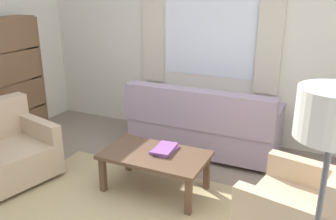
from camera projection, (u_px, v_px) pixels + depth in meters
ground_plane at (129, 213)px, 3.49m from camera, size 6.24×6.24×0.00m
wall_back at (210, 47)px, 5.00m from camera, size 5.32×0.12×2.60m
window_with_curtains at (208, 37)px, 4.88m from camera, size 1.98×0.07×1.40m
area_rug at (129, 213)px, 3.49m from camera, size 2.64×1.80×0.01m
couch at (203, 126)px, 4.68m from camera, size 1.90×0.82×0.92m
armchair_left at (7, 150)px, 4.02m from camera, size 0.99×1.01×0.88m
armchair_right at (306, 213)px, 2.90m from camera, size 0.97×0.99×0.88m
coffee_table at (155, 158)px, 3.76m from camera, size 1.10×0.64×0.44m
book_stack_on_table at (165, 149)px, 3.79m from camera, size 0.23×0.34×0.04m
bookshelf at (14, 79)px, 4.91m from camera, size 0.30×0.94×1.72m
standing_lamp at (330, 142)px, 1.67m from camera, size 0.35×0.35×1.67m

